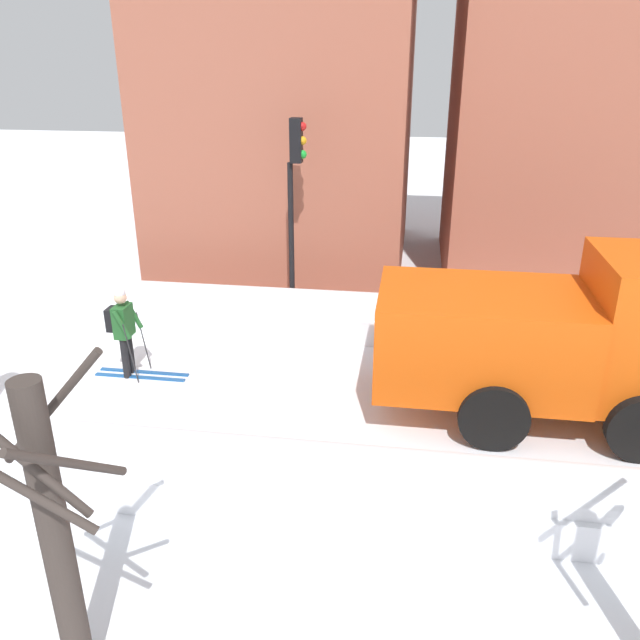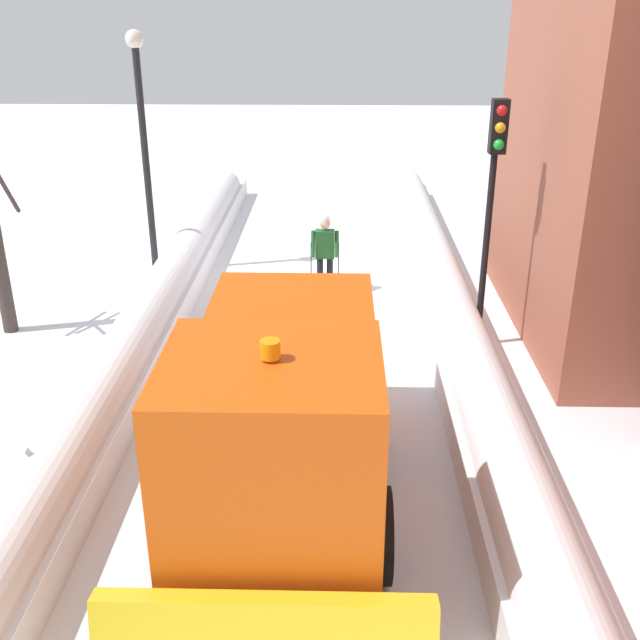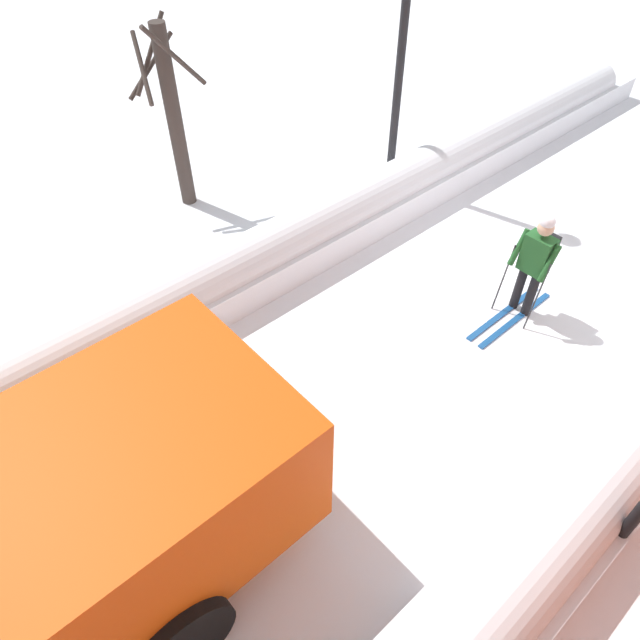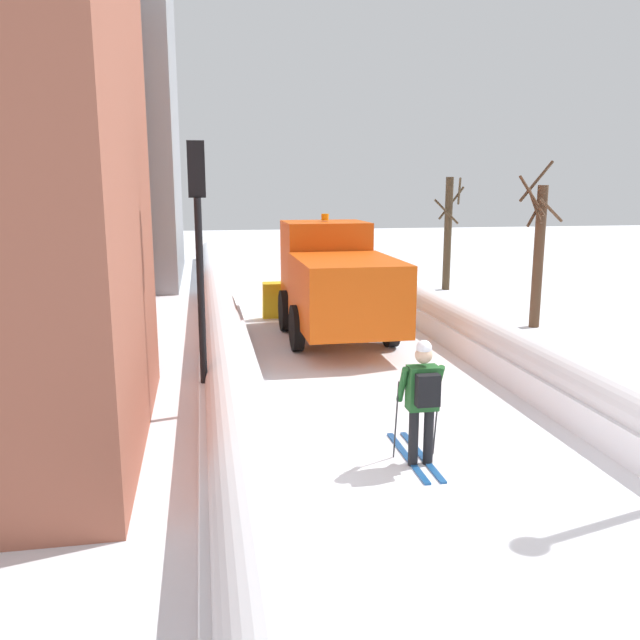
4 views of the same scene
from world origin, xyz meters
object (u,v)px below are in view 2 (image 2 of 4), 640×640
plow_truck (283,414)px  traffic_light_pole (493,180)px  skier (325,249)px  street_lamp (143,126)px

plow_truck → traffic_light_pole: bearing=-123.4°
skier → street_lamp: size_ratio=0.33×
plow_truck → street_lamp: 10.08m
skier → traffic_light_pole: size_ratio=0.40×
plow_truck → street_lamp: (3.77, -9.14, 1.97)m
plow_truck → traffic_light_pole: (-3.33, -5.06, 1.72)m
plow_truck → skier: (-0.36, -7.83, -0.48)m
traffic_light_pole → street_lamp: 8.19m
skier → street_lamp: 4.98m
street_lamp → skier: bearing=162.4°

